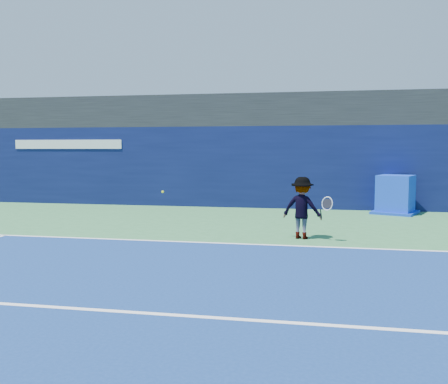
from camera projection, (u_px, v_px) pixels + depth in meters
The scene contains 8 objects.
ground at pixel (156, 275), 8.66m from camera, with size 80.00×80.00×0.00m, color #32703F.
baseline at pixel (198, 242), 11.60m from camera, with size 24.00×0.10×0.01m, color white.
service_line at pixel (108, 311), 6.71m from camera, with size 24.00×0.10×0.01m, color white.
stadium_band at pixel (250, 112), 19.60m from camera, with size 36.00×3.00×1.20m, color black.
back_wall_assembly at pixel (246, 167), 18.80m from camera, with size 36.00×1.03×3.00m.
equipment_cart at pixel (395, 196), 16.77m from camera, with size 1.75×1.75×1.29m.
tennis_player at pixel (302, 208), 12.09m from camera, with size 1.27×0.79×1.50m.
tennis_ball at pixel (163, 192), 13.96m from camera, with size 0.07×0.07×0.07m.
Camera 1 is at (2.78, -8.12, 2.19)m, focal length 40.00 mm.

